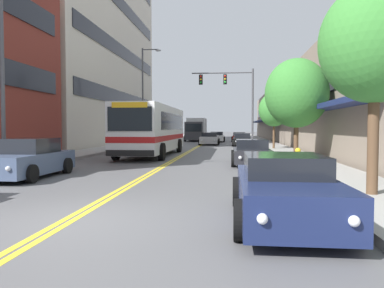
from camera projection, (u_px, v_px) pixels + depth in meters
name	position (u px, v px, depth m)	size (l,w,h in m)	color
ground_plane	(204.00, 143.00, 44.30)	(240.00, 240.00, 0.00)	#565659
sidewalk_left	(147.00, 142.00, 45.02)	(2.81, 106.00, 0.17)	#9E9B96
sidewalk_right	(263.00, 143.00, 43.58)	(2.81, 106.00, 0.17)	#9E9B96
centre_line	(204.00, 143.00, 44.30)	(0.34, 106.00, 0.01)	yellow
office_tower_left	(71.00, 8.00, 41.48)	(12.08, 29.22, 30.15)	beige
storefront_row_right	(313.00, 112.00, 42.84)	(9.10, 68.00, 7.30)	gray
city_bus	(153.00, 128.00, 25.01)	(2.96, 11.48, 3.22)	silver
car_slate_blue_parked_left_near	(28.00, 160.00, 13.87)	(2.05, 4.50, 1.45)	#475675
car_champagne_parked_left_far	(163.00, 139.00, 41.67)	(1.98, 4.47, 1.36)	beige
car_navy_parked_right_foreground	(285.00, 190.00, 7.37)	(2.02, 4.51, 1.31)	#19234C
car_charcoal_parked_right_mid	(252.00, 153.00, 18.71)	(2.04, 4.30, 1.26)	#232328
car_black_parked_right_far	(242.00, 140.00, 37.50)	(2.04, 4.22, 1.29)	black
car_red_parked_right_end	(239.00, 137.00, 49.43)	(2.05, 4.18, 1.22)	maroon
car_silver_moving_lead	(209.00, 139.00, 40.20)	(2.12, 4.26, 1.31)	#B7B7BC
car_white_moving_second	(217.00, 137.00, 48.45)	(2.07, 4.75, 1.31)	white
box_truck	(196.00, 129.00, 52.31)	(2.74, 7.69, 3.16)	#38383D
traffic_signal_mast	(233.00, 92.00, 34.75)	(5.76, 0.38, 7.29)	#47474C
street_lamp_left_near	(9.00, 33.00, 13.88)	(2.35, 0.28, 9.18)	#47474C
street_lamp_left_far	(145.00, 90.00, 36.12)	(1.91, 0.28, 9.49)	#47474C
street_tree_right_near	(375.00, 43.00, 9.30)	(2.73, 2.73, 5.30)	brown
street_tree_right_mid	(297.00, 93.00, 19.89)	(3.34, 3.34, 5.35)	brown
street_tree_right_far	(274.00, 110.00, 30.25)	(2.48, 2.48, 4.49)	brown
fire_hydrant	(298.00, 158.00, 15.27)	(0.33, 0.25, 0.85)	yellow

